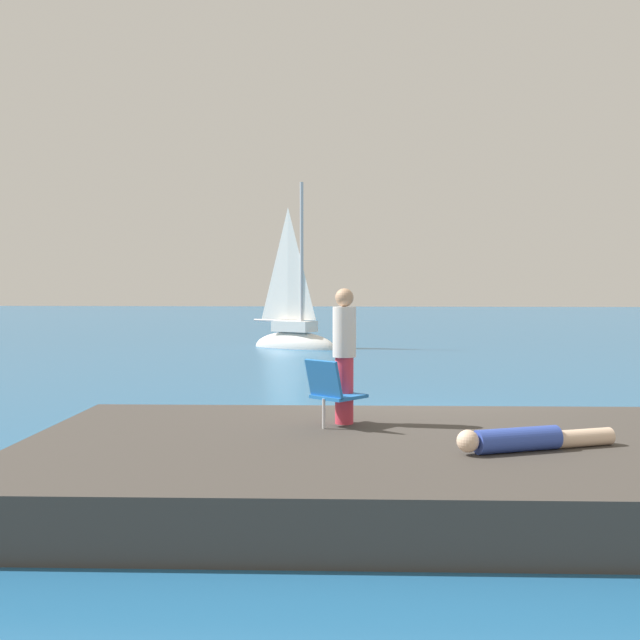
{
  "coord_description": "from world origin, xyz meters",
  "views": [
    {
      "loc": [
        -0.54,
        -11.69,
        2.17
      ],
      "look_at": [
        -2.31,
        11.86,
        1.18
      ],
      "focal_mm": 41.15,
      "sensor_mm": 36.0,
      "label": 1
    }
  ],
  "objects_px": {
    "person_sunbather": "(529,439)",
    "beach_chair": "(332,389)",
    "person_standing": "(344,352)",
    "sailboat_near": "(294,338)"
  },
  "relations": [
    {
      "from": "beach_chair",
      "to": "person_standing",
      "type": "bearing_deg",
      "value": 10.56
    },
    {
      "from": "beach_chair",
      "to": "person_sunbather",
      "type": "bearing_deg",
      "value": -79.34
    },
    {
      "from": "sailboat_near",
      "to": "beach_chair",
      "type": "xyz_separation_m",
      "value": [
        2.49,
        -18.45,
        0.64
      ]
    },
    {
      "from": "sailboat_near",
      "to": "beach_chair",
      "type": "distance_m",
      "value": 18.63
    },
    {
      "from": "sailboat_near",
      "to": "person_standing",
      "type": "relative_size",
      "value": 4.12
    },
    {
      "from": "sailboat_near",
      "to": "person_sunbather",
      "type": "height_order",
      "value": "sailboat_near"
    },
    {
      "from": "sailboat_near",
      "to": "person_standing",
      "type": "height_order",
      "value": "sailboat_near"
    },
    {
      "from": "person_sunbather",
      "to": "beach_chair",
      "type": "height_order",
      "value": "beach_chair"
    },
    {
      "from": "person_standing",
      "to": "beach_chair",
      "type": "bearing_deg",
      "value": 163.87
    },
    {
      "from": "person_standing",
      "to": "person_sunbather",
      "type": "bearing_deg",
      "value": -112.77
    }
  ]
}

